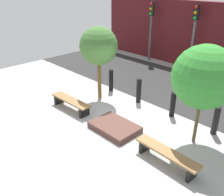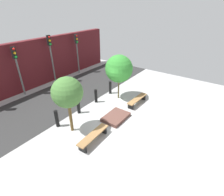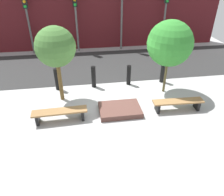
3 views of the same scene
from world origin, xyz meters
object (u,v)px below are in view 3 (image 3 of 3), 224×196
at_px(bollard_center, 129,75).
at_px(traffic_light_mid_west, 76,12).
at_px(bollard_left, 94,77).
at_px(traffic_light_mid_east, 122,7).
at_px(planter_bed, 120,110).
at_px(bench_right, 178,103).
at_px(tree_behind_right_bench, 170,44).
at_px(bollard_right, 162,73).
at_px(tree_behind_left_bench, 55,47).
at_px(bollard_far_left, 57,79).
at_px(traffic_light_east, 166,9).
at_px(traffic_light_west, 27,14).
at_px(bench_left, 60,113).

height_order(bollard_center, traffic_light_mid_west, traffic_light_mid_west).
height_order(bollard_left, traffic_light_mid_east, traffic_light_mid_east).
bearing_deg(planter_bed, bench_right, -5.13).
relative_size(tree_behind_right_bench, bollard_left, 3.08).
distance_m(tree_behind_right_bench, traffic_light_mid_east, 5.99).
height_order(tree_behind_right_bench, bollard_right, tree_behind_right_bench).
distance_m(bollard_left, bollard_right, 3.27).
relative_size(tree_behind_left_bench, bollard_far_left, 3.03).
xyz_separation_m(tree_behind_left_bench, traffic_light_mid_east, (3.64, 5.91, 0.41)).
height_order(bench_right, tree_behind_right_bench, tree_behind_right_bench).
bearing_deg(bollard_center, traffic_light_east, 55.79).
relative_size(planter_bed, tree_behind_left_bench, 0.52).
distance_m(bench_right, tree_behind_left_bench, 5.09).
bearing_deg(traffic_light_east, traffic_light_west, -180.00).
distance_m(bench_left, bench_right, 4.45).
relative_size(bench_left, tree_behind_right_bench, 0.63).
height_order(bench_right, bollard_far_left, bollard_far_left).
bearing_deg(traffic_light_east, bollard_right, -109.48).
bearing_deg(bench_left, traffic_light_mid_west, 81.69).
distance_m(bollard_left, traffic_light_west, 6.36).
height_order(tree_behind_right_bench, traffic_light_mid_east, traffic_light_mid_east).
bearing_deg(bollard_center, traffic_light_mid_east, 83.28).
distance_m(tree_behind_left_bench, bollard_right, 5.08).
xyz_separation_m(planter_bed, tree_behind_right_bench, (2.23, 1.31, 2.07)).
relative_size(bench_left, bollard_far_left, 1.97).
xyz_separation_m(planter_bed, traffic_light_east, (4.23, 7.21, 2.37)).
distance_m(tree_behind_left_bench, traffic_light_west, 6.24).
bearing_deg(traffic_light_west, bollard_center, -44.82).
bearing_deg(traffic_light_east, traffic_light_mid_west, -180.00).
xyz_separation_m(planter_bed, bollard_left, (-0.82, 2.20, 0.40)).
relative_size(bench_left, bench_right, 1.00).
height_order(bench_right, traffic_light_west, traffic_light_west).
bearing_deg(traffic_light_mid_east, traffic_light_mid_west, -179.98).
xyz_separation_m(bollard_far_left, bollard_right, (4.91, 0.00, -0.01)).
bearing_deg(bench_right, bollard_left, 143.82).
relative_size(planter_bed, bollard_center, 1.67).
xyz_separation_m(tree_behind_right_bench, traffic_light_mid_east, (-0.82, 5.91, 0.49)).
bearing_deg(traffic_light_mid_west, traffic_light_mid_east, 0.02).
distance_m(bollard_center, traffic_light_east, 6.39).
bearing_deg(bollard_left, bench_left, -120.44).
relative_size(tree_behind_left_bench, tree_behind_right_bench, 0.98).
xyz_separation_m(bench_left, bollard_right, (4.68, 2.40, 0.17)).
bearing_deg(bench_right, bollard_far_left, 154.91).
relative_size(bench_right, bollard_center, 2.08).
xyz_separation_m(bench_right, bollard_right, (0.23, 2.40, 0.17)).
height_order(bollard_left, traffic_light_mid_west, traffic_light_mid_west).
distance_m(bollard_far_left, traffic_light_west, 5.65).
xyz_separation_m(bollard_center, bollard_right, (1.64, 0.00, 0.02)).
height_order(bollard_far_left, bollard_center, bollard_far_left).
xyz_separation_m(bollard_right, traffic_light_mid_west, (-3.87, 5.02, 1.94)).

